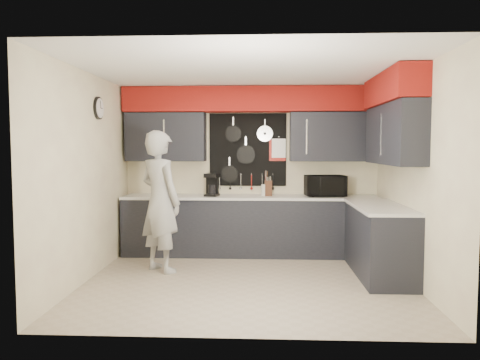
{
  "coord_description": "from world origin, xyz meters",
  "views": [
    {
      "loc": [
        0.17,
        -5.71,
        1.66
      ],
      "look_at": [
        -0.12,
        0.5,
        1.23
      ],
      "focal_mm": 35.0,
      "sensor_mm": 36.0,
      "label": 1
    }
  ],
  "objects_px": {
    "microwave": "(325,186)",
    "knife_block": "(268,188)",
    "utensil_crock": "(266,190)",
    "person": "(160,201)",
    "coffee_maker": "(212,184)"
  },
  "relations": [
    {
      "from": "utensil_crock",
      "to": "person",
      "type": "height_order",
      "value": "person"
    },
    {
      "from": "knife_block",
      "to": "person",
      "type": "relative_size",
      "value": 0.12
    },
    {
      "from": "knife_block",
      "to": "coffee_maker",
      "type": "bearing_deg",
      "value": 178.95
    },
    {
      "from": "knife_block",
      "to": "person",
      "type": "height_order",
      "value": "person"
    },
    {
      "from": "microwave",
      "to": "person",
      "type": "height_order",
      "value": "person"
    },
    {
      "from": "knife_block",
      "to": "utensil_crock",
      "type": "height_order",
      "value": "knife_block"
    },
    {
      "from": "microwave",
      "to": "person",
      "type": "distance_m",
      "value": 2.52
    },
    {
      "from": "microwave",
      "to": "knife_block",
      "type": "height_order",
      "value": "microwave"
    },
    {
      "from": "person",
      "to": "knife_block",
      "type": "bearing_deg",
      "value": -106.23
    },
    {
      "from": "microwave",
      "to": "utensil_crock",
      "type": "bearing_deg",
      "value": 169.13
    },
    {
      "from": "coffee_maker",
      "to": "person",
      "type": "height_order",
      "value": "person"
    },
    {
      "from": "utensil_crock",
      "to": "person",
      "type": "relative_size",
      "value": 0.09
    },
    {
      "from": "knife_block",
      "to": "utensil_crock",
      "type": "bearing_deg",
      "value": 142.74
    },
    {
      "from": "coffee_maker",
      "to": "person",
      "type": "bearing_deg",
      "value": -109.81
    },
    {
      "from": "knife_block",
      "to": "utensil_crock",
      "type": "distance_m",
      "value": 0.06
    }
  ]
}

